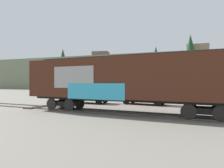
% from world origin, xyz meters
% --- Properties ---
extents(ground_plane, '(260.00, 260.00, 0.00)m').
position_xyz_m(ground_plane, '(0.00, 0.00, 0.00)').
color(ground_plane, slate).
extents(track, '(59.94, 6.13, 0.08)m').
position_xyz_m(track, '(-1.07, 0.01, 0.04)').
color(track, '#4C4742').
rests_on(track, ground_plane).
extents(freight_car, '(15.32, 4.07, 4.15)m').
position_xyz_m(freight_car, '(-1.01, -0.00, 2.42)').
color(freight_car, '#472316').
rests_on(freight_car, ground_plane).
extents(hillside, '(127.73, 40.40, 14.58)m').
position_xyz_m(hillside, '(0.03, 57.31, 4.93)').
color(hillside, slate).
rests_on(hillside, ground_plane).
extents(parked_car_green, '(4.05, 1.87, 1.73)m').
position_xyz_m(parked_car_green, '(-6.43, 5.41, 0.84)').
color(parked_car_green, '#1E5933').
rests_on(parked_car_green, ground_plane).
extents(parked_car_red, '(4.90, 2.60, 1.73)m').
position_xyz_m(parked_car_red, '(-0.82, 6.13, 0.86)').
color(parked_car_red, '#B21E1E').
rests_on(parked_car_red, ground_plane).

